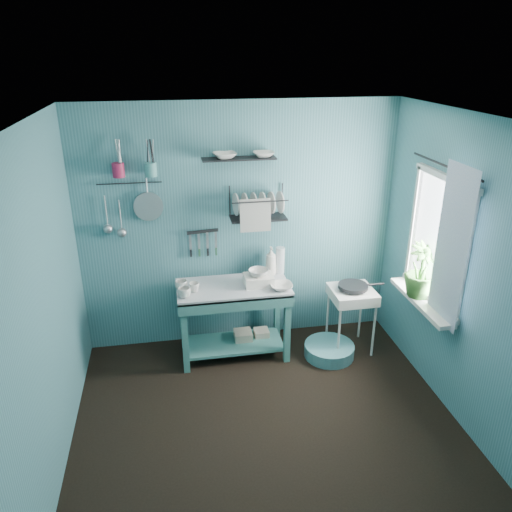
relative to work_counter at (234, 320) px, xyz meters
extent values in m
plane|color=black|center=(0.13, -1.13, -0.39)|extent=(3.20, 3.20, 0.00)
plane|color=silver|center=(0.13, -1.13, 2.11)|extent=(3.20, 3.20, 0.00)
plane|color=#396C75|center=(0.13, 0.37, 0.86)|extent=(3.20, 0.00, 3.20)
plane|color=#396C75|center=(0.13, -2.63, 0.86)|extent=(3.20, 0.00, 3.20)
plane|color=#396C75|center=(-1.47, -1.13, 0.86)|extent=(0.00, 3.00, 3.00)
plane|color=#396C75|center=(1.73, -1.13, 0.86)|extent=(0.00, 3.00, 3.00)
cube|color=#387672|center=(0.00, 0.00, 0.00)|extent=(1.11, 0.58, 0.78)
imported|color=silver|center=(-0.48, -0.16, 0.44)|extent=(0.12, 0.12, 0.10)
imported|color=silver|center=(-0.38, -0.06, 0.44)|extent=(0.14, 0.14, 0.09)
imported|color=silver|center=(-0.50, 0.00, 0.44)|extent=(0.17, 0.17, 0.10)
cube|color=silver|center=(0.25, -0.02, 0.44)|extent=(0.28, 0.22, 0.10)
imported|color=silver|center=(0.25, -0.02, 0.52)|extent=(0.20, 0.19, 0.06)
imported|color=silver|center=(0.42, 0.20, 0.54)|extent=(0.11, 0.12, 0.30)
cylinder|color=silver|center=(0.52, 0.22, 0.53)|extent=(0.09, 0.09, 0.28)
imported|color=silver|center=(0.45, -0.15, 0.42)|extent=(0.22, 0.22, 0.05)
cube|color=silver|center=(1.20, -0.11, -0.05)|extent=(0.51, 0.51, 0.69)
cylinder|color=black|center=(1.20, -0.11, 0.33)|extent=(0.30, 0.30, 0.03)
cube|color=black|center=(-0.25, 0.34, 0.85)|extent=(0.32, 0.07, 0.03)
cube|color=black|center=(0.29, 0.24, 1.14)|extent=(0.58, 0.33, 0.32)
cube|color=black|center=(0.11, 0.27, 1.58)|extent=(0.70, 0.18, 0.02)
imported|color=silver|center=(-0.02, 0.27, 1.68)|extent=(0.24, 0.24, 0.05)
imported|color=silver|center=(0.35, 0.27, 1.68)|extent=(0.20, 0.20, 0.05)
cylinder|color=maroon|center=(-1.00, 0.29, 1.51)|extent=(0.11, 0.11, 0.13)
cylinder|color=teal|center=(-0.71, 0.29, 1.51)|extent=(0.11, 0.11, 0.13)
cylinder|color=#A5A9AD|center=(-0.76, 0.32, 1.14)|extent=(0.28, 0.03, 0.28)
cylinder|color=#A5A9AD|center=(-1.15, 0.33, 1.12)|extent=(0.01, 0.01, 0.30)
cylinder|color=#A5A9AD|center=(-1.03, 0.33, 1.07)|extent=(0.01, 0.01, 0.30)
cylinder|color=black|center=(-0.92, 0.34, 1.37)|extent=(0.60, 0.01, 0.01)
plane|color=white|center=(1.71, -0.68, 1.01)|extent=(0.00, 1.10, 1.10)
cube|color=silver|center=(1.63, -0.68, 0.42)|extent=(0.16, 0.95, 0.04)
plane|color=silver|center=(1.65, -0.98, 1.06)|extent=(0.00, 1.35, 1.35)
cylinder|color=black|center=(1.67, -0.68, 1.66)|extent=(0.02, 1.05, 0.02)
imported|color=#386C2B|center=(1.63, -0.60, 0.69)|extent=(0.37, 0.37, 0.51)
cube|color=gray|center=(0.10, 0.05, -0.28)|extent=(0.18, 0.18, 0.22)
cube|color=gray|center=(0.30, 0.08, -0.29)|extent=(0.15, 0.15, 0.20)
cylinder|color=teal|center=(0.95, -0.22, -0.33)|extent=(0.51, 0.51, 0.13)
camera|label=1|loc=(-0.56, -4.36, 2.55)|focal=35.00mm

